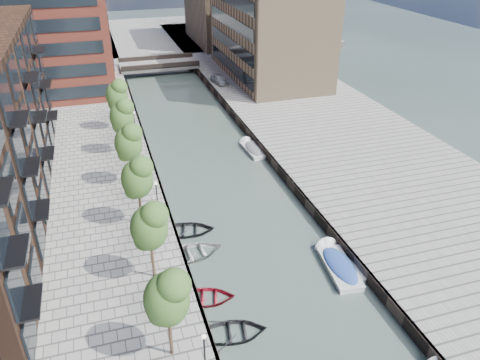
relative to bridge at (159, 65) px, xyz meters
name	(u,v)px	position (x,y,z in m)	size (l,w,h in m)	color
water	(202,147)	(0.00, -32.00, -1.39)	(300.00, 300.00, 0.00)	#38473F
quay_right	(328,127)	(16.00, -32.00, -0.89)	(20.00, 140.00, 1.00)	gray
quay_wall_left	(148,150)	(-6.10, -32.00, -0.89)	(0.25, 140.00, 1.00)	#332823
quay_wall_right	(252,137)	(6.10, -32.00, -0.89)	(0.25, 140.00, 1.00)	#332823
far_closure	(140,37)	(0.00, 28.00, -0.89)	(80.00, 40.00, 1.00)	gray
tan_block_near	(268,31)	(16.00, -10.00, 6.61)	(12.00, 25.00, 14.00)	#987C5D
tan_block_far	(223,0)	(16.00, 16.00, 7.61)	(12.00, 20.00, 16.00)	#987C5D
bridge	(159,65)	(0.00, 0.00, 0.00)	(13.00, 6.00, 1.30)	gray
tree_1	(167,296)	(-8.50, -61.00, 3.92)	(2.50, 2.50, 5.95)	#382619
tree_2	(149,225)	(-8.50, -54.00, 3.92)	(2.50, 2.50, 5.95)	#382619
tree_3	(137,176)	(-8.50, -47.00, 3.92)	(2.50, 2.50, 5.95)	#382619
tree_4	(128,141)	(-8.50, -40.00, 3.92)	(2.50, 2.50, 5.95)	#382619
tree_5	(122,115)	(-8.50, -33.00, 3.92)	(2.50, 2.50, 5.95)	#382619
tree_6	(116,94)	(-8.50, -26.00, 3.92)	(2.50, 2.50, 5.95)	#382619
lamp_0	(205,358)	(-7.20, -64.00, 2.12)	(0.24, 0.24, 4.12)	black
lamp_1	(157,200)	(-7.20, -48.00, 2.12)	(0.24, 0.24, 4.12)	black
lamp_2	(135,126)	(-7.20, -32.00, 2.12)	(0.24, 0.24, 4.12)	black
sloop_0	(234,335)	(-4.47, -59.90, -1.39)	(3.07, 4.30, 0.89)	black
sloop_2	(206,300)	(-5.40, -56.34, -1.39)	(2.88, 4.03, 0.83)	maroon
sloop_3	(193,256)	(-5.20, -51.30, -1.39)	(3.43, 4.80, 0.99)	#B1B1AF
sloop_4	(187,233)	(-5.00, -48.14, -1.39)	(3.25, 4.55, 0.94)	black
motorboat_0	(337,264)	(4.83, -55.81, -1.17)	(2.46, 5.60, 1.81)	silver
motorboat_3	(338,262)	(5.05, -55.54, -1.20)	(2.09, 4.89, 1.58)	white
motorboat_4	(252,149)	(5.25, -34.54, -1.20)	(1.89, 4.81, 1.58)	silver
car	(219,79)	(7.50, -12.19, 0.30)	(1.62, 4.03, 1.37)	silver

